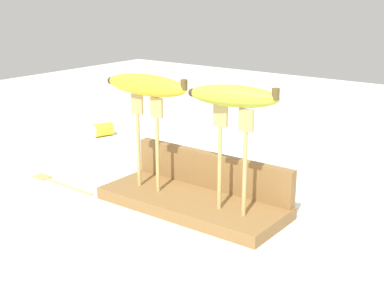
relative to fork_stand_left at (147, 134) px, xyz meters
name	(u,v)px	position (x,y,z in m)	size (l,w,h in m)	color
ground_plane	(192,208)	(0.09, 0.01, -0.13)	(3.00, 3.00, 0.00)	white
wooden_board	(192,203)	(0.09, 0.01, -0.12)	(0.35, 0.14, 0.02)	olive
board_backstop	(211,171)	(0.09, 0.07, -0.07)	(0.34, 0.02, 0.07)	olive
fork_stand_left	(147,134)	(0.00, 0.00, 0.00)	(0.07, 0.01, 0.18)	tan
fork_stand_right	(232,150)	(0.18, 0.00, 0.00)	(0.07, 0.01, 0.18)	tan
banana_raised_left	(146,85)	(0.00, 0.00, 0.09)	(0.18, 0.04, 0.04)	yellow
banana_raised_right	(234,96)	(0.18, 0.00, 0.09)	(0.15, 0.07, 0.04)	#B2C138
fork_fallen_near	(55,181)	(-0.21, -0.05, -0.12)	(0.18, 0.03, 0.01)	tan
banana_chunk_near	(103,130)	(-0.40, 0.26, -0.11)	(0.05, 0.06, 0.04)	yellow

